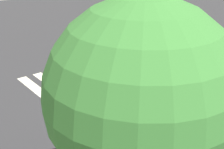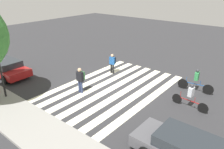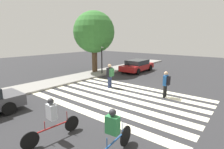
# 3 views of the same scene
# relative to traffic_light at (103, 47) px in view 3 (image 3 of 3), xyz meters

# --- Properties ---
(ground_plane) EXTENTS (60.00, 60.00, 0.00)m
(ground_plane) POSITION_rel_traffic_light_xyz_m (-4.46, -5.40, -2.82)
(ground_plane) COLOR #2D2D30
(sidewalk_curb) EXTENTS (36.00, 2.50, 0.14)m
(sidewalk_curb) POSITION_rel_traffic_light_xyz_m (-4.46, 0.85, -2.75)
(sidewalk_curb) COLOR gray
(sidewalk_curb) RESTS_ON ground_plane
(crosswalk_stripes) EXTENTS (6.26, 10.00, 0.01)m
(crosswalk_stripes) POSITION_rel_traffic_light_xyz_m (-4.46, -5.40, -2.82)
(crosswalk_stripes) COLOR #F2EDCC
(crosswalk_stripes) RESTS_ON ground_plane
(traffic_light) EXTENTS (0.60, 0.50, 4.03)m
(traffic_light) POSITION_rel_traffic_light_xyz_m (0.00, 0.00, 0.00)
(traffic_light) COLOR black
(traffic_light) RESTS_ON ground_plane
(street_tree) EXTENTS (4.22, 4.22, 6.35)m
(street_tree) POSITION_rel_traffic_light_xyz_m (0.24, 1.38, 1.38)
(street_tree) COLOR #4C3826
(street_tree) RESTS_ON ground_plane
(pedestrian_adult_blue_shirt) EXTENTS (0.48, 0.41, 1.65)m
(pedestrian_adult_blue_shirt) POSITION_rel_traffic_light_xyz_m (-2.67, -7.62, -1.86)
(pedestrian_adult_blue_shirt) COLOR black
(pedestrian_adult_blue_shirt) RESTS_ON ground_plane
(pedestrian_adult_yellow_jacket) EXTENTS (0.50, 0.42, 1.79)m
(pedestrian_adult_yellow_jacket) POSITION_rel_traffic_light_xyz_m (-3.18, -3.56, -1.78)
(pedestrian_adult_yellow_jacket) COLOR navy
(pedestrian_adult_yellow_jacket) RESTS_ON ground_plane
(cyclist_far_lane) EXTENTS (2.26, 0.42, 1.58)m
(cyclist_far_lane) POSITION_rel_traffic_light_xyz_m (-9.72, -6.24, -1.96)
(cyclist_far_lane) COLOR black
(cyclist_far_lane) RESTS_ON ground_plane
(cyclist_mid_street) EXTENTS (2.39, 0.42, 1.65)m
(cyclist_mid_street) POSITION_rel_traffic_light_xyz_m (-9.20, -8.61, -1.95)
(cyclist_mid_street) COLOR black
(cyclist_mid_street) RESTS_ON ground_plane
(car_parked_far_curb) EXTENTS (4.61, 2.12, 1.30)m
(car_parked_far_curb) POSITION_rel_traffic_light_xyz_m (3.67, -1.79, -2.14)
(car_parked_far_curb) COLOR maroon
(car_parked_far_curb) RESTS_ON ground_plane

